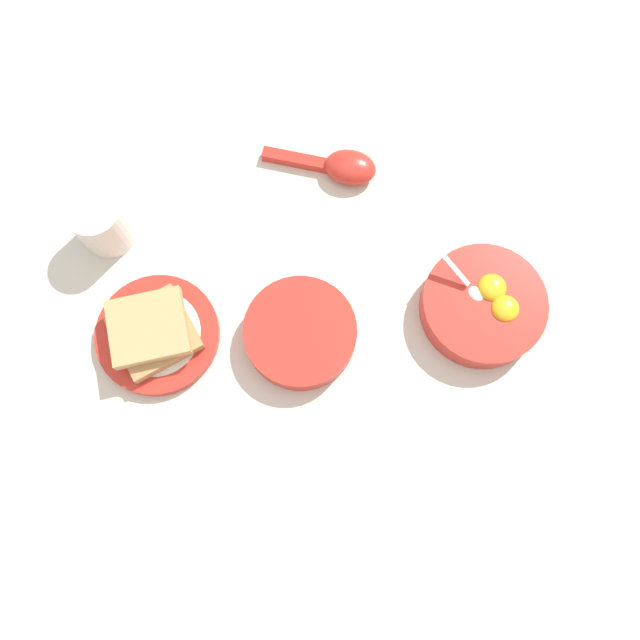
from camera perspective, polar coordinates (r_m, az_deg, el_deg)
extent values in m
plane|color=beige|center=(0.90, -4.57, 1.20)|extent=(3.00, 3.00, 0.00)
cylinder|color=red|center=(0.91, 14.63, 1.23)|extent=(0.17, 0.17, 0.04)
cylinder|color=white|center=(0.90, 14.72, 1.34)|extent=(0.14, 0.14, 0.02)
ellipsoid|color=yellow|center=(0.89, 16.57, 1.01)|extent=(0.04, 0.04, 0.02)
ellipsoid|color=yellow|center=(0.90, 15.45, 2.88)|extent=(0.04, 0.04, 0.02)
cylinder|color=black|center=(0.89, 13.75, 1.57)|extent=(0.03, 0.03, 0.00)
ellipsoid|color=silver|center=(0.89, 14.05, 2.34)|extent=(0.03, 0.02, 0.01)
cube|color=silver|center=(0.87, 12.32, 4.45)|extent=(0.05, 0.01, 0.03)
cylinder|color=red|center=(0.91, -14.62, -1.30)|extent=(0.17, 0.17, 0.02)
cylinder|color=white|center=(0.90, -14.75, -1.16)|extent=(0.12, 0.12, 0.00)
cube|color=tan|center=(0.89, -14.91, -1.16)|extent=(0.12, 0.12, 0.02)
cube|color=tan|center=(0.87, -15.45, -0.66)|extent=(0.13, 0.14, 0.02)
ellipsoid|color=red|center=(0.97, 2.79, 13.77)|extent=(0.10, 0.09, 0.04)
cube|color=red|center=(0.98, -2.17, 14.42)|extent=(0.09, 0.08, 0.02)
cylinder|color=red|center=(0.87, -1.82, -1.21)|extent=(0.16, 0.16, 0.04)
cylinder|color=white|center=(0.86, -1.84, -1.03)|extent=(0.13, 0.13, 0.01)
cylinder|color=silver|center=(0.95, -19.36, 8.40)|extent=(0.08, 0.08, 0.08)
cylinder|color=#472B16|center=(0.92, -20.00, 9.19)|extent=(0.06, 0.06, 0.01)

